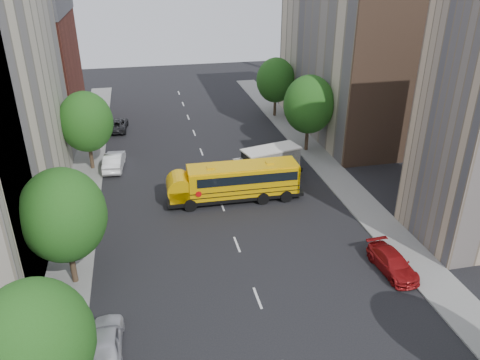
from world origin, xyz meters
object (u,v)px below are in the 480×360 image
object	(u,v)px
street_tree_4	(309,104)
street_tree_2	(86,122)
street_tree_1	(63,215)
safari_truck	(267,163)
parked_car_2	(117,125)
parked_car_3	(393,263)
street_tree_0	(36,342)
parked_car_0	(106,340)
street_tree_5	(276,80)
parked_car_1	(114,161)
school_bus	(233,181)

from	to	relation	value
street_tree_4	street_tree_2	bearing A→B (deg)	180.00
street_tree_1	safari_truck	distance (m)	20.63
parked_car_2	parked_car_3	bearing A→B (deg)	124.32
street_tree_4	parked_car_3	distance (m)	21.79
street_tree_0	parked_car_0	world-z (taller)	street_tree_0
parked_car_2	safari_truck	bearing A→B (deg)	135.02
street_tree_5	street_tree_0	bearing A→B (deg)	-118.81
street_tree_2	parked_car_0	size ratio (longest dim) A/B	1.85
parked_car_1	street_tree_5	bearing A→B (deg)	-142.70
street_tree_5	parked_car_2	xyz separation A→B (m)	(-19.80, -1.06, -4.01)
street_tree_4	parked_car_0	distance (m)	31.68
street_tree_4	parked_car_1	bearing A→B (deg)	-178.97
parked_car_2	street_tree_5	bearing A→B (deg)	-172.02
safari_truck	parked_car_2	distance (m)	21.57
street_tree_4	school_bus	xyz separation A→B (m)	(-9.86, -9.23, -3.26)
street_tree_0	safari_truck	world-z (taller)	street_tree_0
street_tree_4	safari_truck	bearing A→B (deg)	-136.88
parked_car_1	parked_car_3	bearing A→B (deg)	136.55
street_tree_5	parked_car_2	size ratio (longest dim) A/B	1.51
school_bus	parked_car_2	bearing A→B (deg)	117.32
street_tree_1	parked_car_0	xyz separation A→B (m)	(2.20, -6.34, -4.24)
street_tree_2	street_tree_4	distance (m)	22.00
street_tree_2	parked_car_3	size ratio (longest dim) A/B	1.72
street_tree_2	parked_car_0	world-z (taller)	street_tree_2
street_tree_2	street_tree_5	bearing A→B (deg)	28.61
street_tree_0	parked_car_1	world-z (taller)	street_tree_0
parked_car_2	parked_car_3	xyz separation A→B (m)	(18.15, -32.21, -0.04)
street_tree_4	parked_car_0	world-z (taller)	street_tree_4
street_tree_0	parked_car_3	bearing A→B (deg)	18.29
street_tree_5	safari_truck	distance (m)	18.79
street_tree_0	parked_car_2	distance (m)	39.20
street_tree_1	safari_truck	size ratio (longest dim) A/B	1.12
street_tree_0	parked_car_0	bearing A→B (deg)	59.00
parked_car_2	street_tree_0	bearing A→B (deg)	91.68
street_tree_2	parked_car_2	size ratio (longest dim) A/B	1.55
street_tree_2	parked_car_3	world-z (taller)	street_tree_2
street_tree_4	parked_car_2	size ratio (longest dim) A/B	1.63
street_tree_0	parked_car_3	size ratio (longest dim) A/B	1.65
street_tree_0	street_tree_4	world-z (taller)	street_tree_4
safari_truck	parked_car_3	xyz separation A→B (m)	(4.27, -15.73, -0.86)
street_tree_1	school_bus	xyz separation A→B (m)	(12.14, 8.77, -3.14)
street_tree_5	parked_car_2	distance (m)	20.23
parked_car_3	parked_car_2	bearing A→B (deg)	116.08
street_tree_0	school_bus	distance (m)	22.53
street_tree_4	street_tree_5	world-z (taller)	street_tree_4
street_tree_0	school_bus	world-z (taller)	street_tree_0
parked_car_0	school_bus	bearing A→B (deg)	-121.37
street_tree_0	parked_car_3	world-z (taller)	street_tree_0
street_tree_1	street_tree_5	xyz separation A→B (m)	(22.00, 30.00, -0.25)
street_tree_1	parked_car_0	size ratio (longest dim) A/B	1.90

